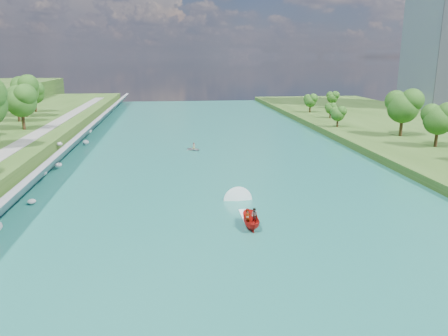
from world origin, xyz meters
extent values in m
plane|color=#2D5119|center=(0.00, 0.00, 0.00)|extent=(260.00, 260.00, 0.00)
cube|color=#1A6657|center=(0.00, 20.00, 0.05)|extent=(55.00, 240.00, 0.10)
cube|color=slate|center=(-25.85, 20.00, 1.80)|extent=(3.54, 236.00, 4.05)
ellipsoid|color=gray|center=(-24.58, 12.33, 0.49)|extent=(0.99, 1.16, 0.58)
ellipsoid|color=gray|center=(-25.90, 22.31, 1.50)|extent=(1.26, 1.02, 0.86)
ellipsoid|color=gray|center=(-25.47, 29.60, 0.88)|extent=(1.09, 1.36, 0.76)
ellipsoid|color=gray|center=(-27.04, 37.73, 2.73)|extent=(0.99, 1.06, 0.65)
ellipsoid|color=gray|center=(-24.69, 48.59, 0.90)|extent=(1.27, 1.19, 0.97)
ellipsoid|color=gray|center=(-25.94, 58.27, 1.65)|extent=(1.86, 2.25, 1.21)
ellipsoid|color=#154A13|center=(-36.71, 50.16, 8.74)|extent=(6.29, 6.29, 10.49)
ellipsoid|color=#154A13|center=(-41.32, 61.82, 8.19)|extent=(5.63, 5.63, 9.38)
ellipsoid|color=#154A13|center=(-42.21, 70.27, 9.34)|extent=(7.01, 7.01, 11.68)
ellipsoid|color=#154A13|center=(-42.86, 79.98, 8.03)|extent=(5.44, 5.44, 9.07)
ellipsoid|color=#154A13|center=(40.89, 33.09, 6.26)|extent=(5.72, 5.72, 9.53)
ellipsoid|color=#154A13|center=(40.31, 44.73, 7.21)|extent=(6.85, 6.85, 11.42)
ellipsoid|color=#154A13|center=(31.57, 57.79, 4.42)|extent=(3.50, 3.50, 5.83)
ellipsoid|color=#154A13|center=(35.43, 73.12, 3.94)|extent=(2.92, 2.92, 4.87)
ellipsoid|color=#154A13|center=(33.94, 86.14, 4.73)|extent=(3.88, 3.88, 6.46)
ellipsoid|color=#154A13|center=(44.74, 96.65, 4.68)|extent=(3.81, 3.81, 6.35)
imported|color=#B8130E|center=(0.65, 1.91, 0.90)|extent=(1.62, 4.17, 1.60)
imported|color=#66605B|center=(0.25, 1.51, 1.30)|extent=(0.68, 0.51, 1.71)
imported|color=#66605B|center=(1.15, 2.41, 1.23)|extent=(0.96, 0.96, 1.56)
cube|color=white|center=(0.65, 4.91, 0.13)|extent=(0.90, 5.00, 0.06)
imported|color=#919399|center=(-3.20, 41.94, 0.40)|extent=(3.50, 3.55, 0.60)
imported|color=#66605B|center=(-3.20, 41.94, 0.98)|extent=(0.70, 0.55, 1.26)
camera|label=1|loc=(-7.34, -40.63, 17.56)|focal=35.00mm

